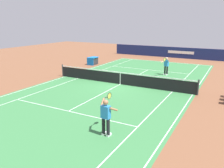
{
  "coord_description": "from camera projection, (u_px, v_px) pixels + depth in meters",
  "views": [
    {
      "loc": [
        15.62,
        7.76,
        4.78
      ],
      "look_at": [
        3.14,
        0.97,
        0.9
      ],
      "focal_mm": 36.76,
      "sensor_mm": 36.0,
      "label": 1
    }
  ],
  "objects": [
    {
      "name": "ground_plane",
      "position": [
        120.0,
        84.0,
        18.07
      ],
      "size": [
        60.0,
        60.0,
        0.0
      ],
      "primitive_type": "plane",
      "color": "brown"
    },
    {
      "name": "court_slab",
      "position": [
        120.0,
        84.0,
        18.07
      ],
      "size": [
        24.2,
        11.4,
        0.0
      ],
      "primitive_type": "cube",
      "color": "#387A42",
      "rests_on": "ground_plane"
    },
    {
      "name": "court_line_markings",
      "position": [
        120.0,
        84.0,
        18.07
      ],
      "size": [
        23.85,
        11.05,
        0.01
      ],
      "color": "white",
      "rests_on": "ground_plane"
    },
    {
      "name": "tennis_net",
      "position": [
        120.0,
        78.0,
        17.94
      ],
      "size": [
        0.1,
        11.7,
        1.08
      ],
      "color": "#2D2D33",
      "rests_on": "ground_plane"
    },
    {
      "name": "stadium_barrier",
      "position": [
        172.0,
        52.0,
        31.35
      ],
      "size": [
        0.26,
        17.0,
        1.45
      ],
      "color": "navy",
      "rests_on": "ground_plane"
    },
    {
      "name": "tennis_player_near",
      "position": [
        106.0,
        115.0,
        9.72
      ],
      "size": [
        1.1,
        0.78,
        1.7
      ],
      "color": "black",
      "rests_on": "ground_plane"
    },
    {
      "name": "tennis_player_far",
      "position": [
        166.0,
        65.0,
        21.01
      ],
      "size": [
        1.18,
        0.74,
        1.7
      ],
      "color": "black",
      "rests_on": "ground_plane"
    },
    {
      "name": "tennis_ball",
      "position": [
        89.0,
        79.0,
        19.73
      ],
      "size": [
        0.07,
        0.07,
        0.07
      ],
      "primitive_type": "sphere",
      "color": "#CCE01E",
      "rests_on": "ground_plane"
    },
    {
      "name": "equipment_cart_tarped",
      "position": [
        93.0,
        61.0,
        26.26
      ],
      "size": [
        1.25,
        0.84,
        0.85
      ],
      "color": "#2D2D33",
      "rests_on": "ground_plane"
    }
  ]
}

